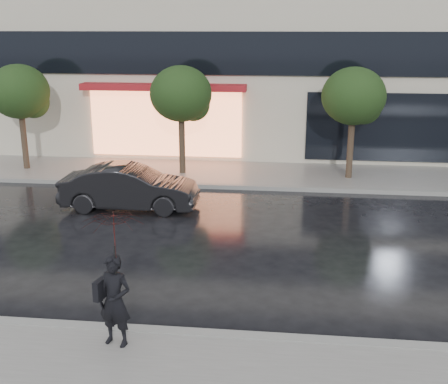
# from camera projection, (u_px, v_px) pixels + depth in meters

# --- Properties ---
(ground) EXTENTS (120.00, 120.00, 0.00)m
(ground) POSITION_uv_depth(u_px,v_px,m) (241.00, 313.00, 10.82)
(ground) COLOR black
(ground) RESTS_ON ground
(sidewalk_far) EXTENTS (60.00, 3.50, 0.12)m
(sidewalk_far) POSITION_uv_depth(u_px,v_px,m) (264.00, 175.00, 20.57)
(sidewalk_far) COLOR slate
(sidewalk_far) RESTS_ON ground
(curb_near) EXTENTS (60.00, 0.25, 0.14)m
(curb_near) POSITION_uv_depth(u_px,v_px,m) (236.00, 337.00, 9.85)
(curb_near) COLOR gray
(curb_near) RESTS_ON ground
(curb_far) EXTENTS (60.00, 0.25, 0.14)m
(curb_far) POSITION_uv_depth(u_px,v_px,m) (262.00, 188.00, 18.90)
(curb_far) COLOR gray
(curb_far) RESTS_ON ground
(tree_far_west) EXTENTS (2.20, 2.20, 3.99)m
(tree_far_west) POSITION_uv_depth(u_px,v_px,m) (21.00, 94.00, 20.50)
(tree_far_west) COLOR #33261C
(tree_far_west) RESTS_ON ground
(tree_mid_west) EXTENTS (2.20, 2.20, 3.99)m
(tree_mid_west) POSITION_uv_depth(u_px,v_px,m) (183.00, 96.00, 19.85)
(tree_mid_west) COLOR #33261C
(tree_mid_west) RESTS_ON ground
(tree_mid_east) EXTENTS (2.20, 2.20, 3.99)m
(tree_mid_east) POSITION_uv_depth(u_px,v_px,m) (355.00, 98.00, 19.21)
(tree_mid_east) COLOR #33261C
(tree_mid_east) RESTS_ON ground
(parked_car) EXTENTS (4.08, 1.48, 1.34)m
(parked_car) POSITION_uv_depth(u_px,v_px,m) (130.00, 187.00, 16.76)
(parked_car) COLOR black
(parked_car) RESTS_ON ground
(pedestrian_with_umbrella) EXTENTS (1.19, 1.21, 2.36)m
(pedestrian_with_umbrella) POSITION_uv_depth(u_px,v_px,m) (114.00, 258.00, 9.11)
(pedestrian_with_umbrella) COLOR black
(pedestrian_with_umbrella) RESTS_ON sidewalk_near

